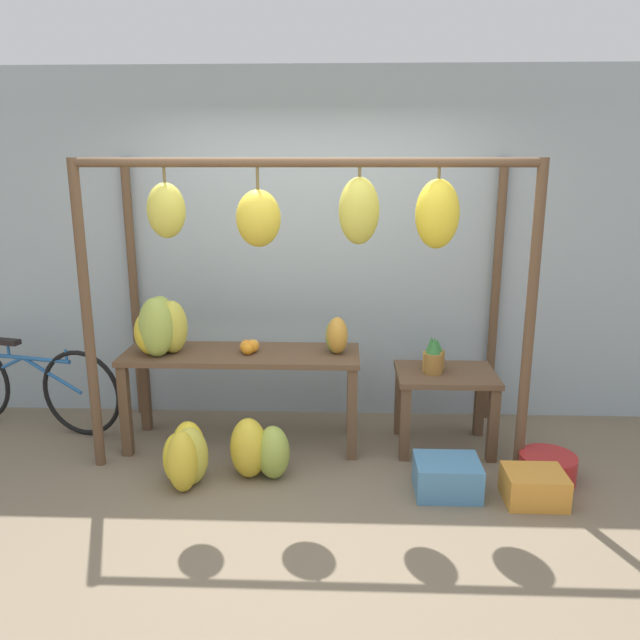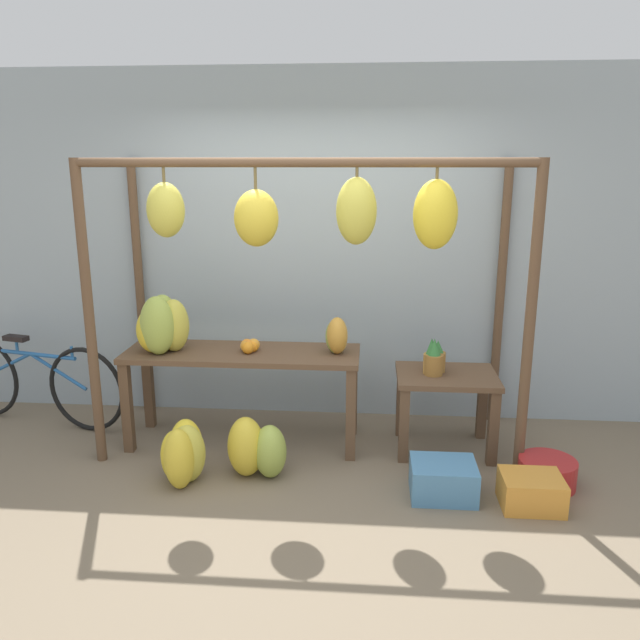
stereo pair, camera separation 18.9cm
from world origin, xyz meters
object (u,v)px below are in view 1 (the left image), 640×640
(orange_pile, at_px, (249,347))
(blue_bucket, at_px, (547,468))
(banana_pile_ground_left, at_px, (186,456))
(papaya_pile, at_px, (336,337))
(banana_pile_on_table, at_px, (159,328))
(parked_bicycle, at_px, (26,385))
(fruit_crate_purple, at_px, (534,487))
(banana_pile_ground_right, at_px, (259,450))
(fruit_crate_white, at_px, (447,477))
(pineapple_cluster, at_px, (434,357))

(orange_pile, relative_size, blue_bucket, 0.44)
(banana_pile_ground_left, height_order, papaya_pile, papaya_pile)
(banana_pile_on_table, distance_m, papaya_pile, 1.29)
(banana_pile_ground_left, relative_size, parked_bicycle, 0.25)
(banana_pile_on_table, height_order, blue_bucket, banana_pile_on_table)
(banana_pile_on_table, relative_size, blue_bucket, 1.24)
(orange_pile, bearing_deg, blue_bucket, -13.30)
(fruit_crate_purple, bearing_deg, banana_pile_ground_right, 171.84)
(fruit_crate_white, relative_size, parked_bicycle, 0.25)
(fruit_crate_white, bearing_deg, banana_pile_ground_left, 178.41)
(banana_pile_ground_right, relative_size, fruit_crate_purple, 1.28)
(orange_pile, height_order, fruit_crate_purple, orange_pile)
(pineapple_cluster, xyz_separation_m, fruit_crate_white, (0.02, -0.69, -0.59))
(pineapple_cluster, xyz_separation_m, parked_bicycle, (-3.18, 0.22, -0.34))
(banana_pile_ground_left, xyz_separation_m, parked_bicycle, (-1.49, 0.86, 0.16))
(banana_pile_ground_right, xyz_separation_m, fruit_crate_white, (1.24, -0.17, -0.09))
(blue_bucket, bearing_deg, parked_bicycle, 169.57)
(banana_pile_on_table, xyz_separation_m, banana_pile_ground_right, (0.77, -0.47, -0.72))
(banana_pile_on_table, xyz_separation_m, blue_bucket, (2.72, -0.45, -0.83))
(fruit_crate_purple, bearing_deg, fruit_crate_white, 170.84)
(fruit_crate_purple, bearing_deg, blue_bucket, 58.42)
(papaya_pile, bearing_deg, pineapple_cluster, -0.81)
(banana_pile_on_table, xyz_separation_m, fruit_crate_purple, (2.55, -0.73, -0.82))
(orange_pile, height_order, blue_bucket, orange_pile)
(orange_pile, xyz_separation_m, pineapple_cluster, (1.35, 0.01, -0.07))
(fruit_crate_white, xyz_separation_m, fruit_crate_purple, (0.53, -0.09, -0.01))
(banana_pile_on_table, height_order, banana_pile_ground_right, banana_pile_on_table)
(blue_bucket, bearing_deg, orange_pile, 166.70)
(orange_pile, bearing_deg, pineapple_cluster, 0.47)
(parked_bicycle, distance_m, fruit_crate_purple, 3.87)
(blue_bucket, bearing_deg, banana_pile_ground_right, -179.39)
(parked_bicycle, bearing_deg, orange_pile, -7.13)
(banana_pile_on_table, bearing_deg, papaya_pile, 2.49)
(pineapple_cluster, height_order, banana_pile_ground_left, pineapple_cluster)
(blue_bucket, xyz_separation_m, parked_bicycle, (-3.90, 0.72, 0.27))
(banana_pile_ground_right, relative_size, parked_bicycle, 0.29)
(fruit_crate_purple, bearing_deg, orange_pile, 158.09)
(banana_pile_on_table, distance_m, banana_pile_ground_left, 0.98)
(pineapple_cluster, relative_size, fruit_crate_white, 0.66)
(banana_pile_ground_left, relative_size, papaya_pile, 1.54)
(banana_pile_ground_right, distance_m, blue_bucket, 1.94)
(banana_pile_ground_right, distance_m, fruit_crate_purple, 1.79)
(orange_pile, relative_size, pineapple_cluster, 0.61)
(pineapple_cluster, distance_m, banana_pile_ground_right, 1.42)
(pineapple_cluster, distance_m, blue_bucket, 1.07)
(blue_bucket, xyz_separation_m, fruit_crate_purple, (-0.17, -0.27, 0.01))
(pineapple_cluster, bearing_deg, banana_pile_ground_right, -156.95)
(pineapple_cluster, height_order, fruit_crate_purple, pineapple_cluster)
(banana_pile_ground_left, relative_size, blue_bucket, 1.12)
(banana_pile_ground_right, relative_size, papaya_pile, 1.74)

